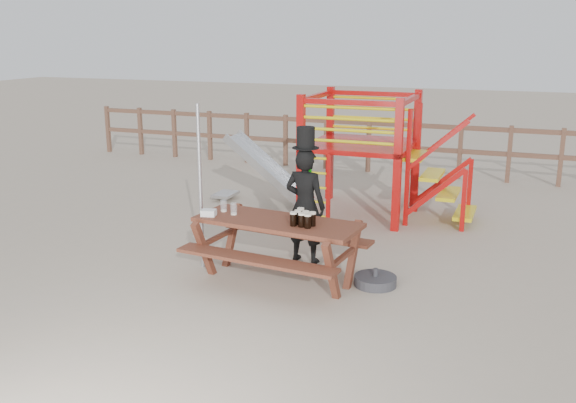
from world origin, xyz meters
name	(u,v)px	position (x,y,z in m)	size (l,w,h in m)	color
ground	(269,284)	(0.00, 0.00, 0.00)	(60.00, 60.00, 0.00)	tan
back_fence	(391,141)	(0.00, 7.00, 0.74)	(15.09, 0.09, 1.20)	brown
playground_fort	(356,152)	(0.12, 3.58, 1.07)	(4.71, 1.84, 2.10)	#B30E0B
picnic_table	(278,243)	(0.05, 0.15, 0.51)	(2.20, 1.63, 0.80)	brown
man_with_hat	(305,203)	(0.13, 0.96, 0.83)	(0.61, 0.43, 1.86)	black
metal_pole	(200,188)	(-1.07, 0.26, 1.09)	(0.05, 0.05, 2.19)	#B2B2B7
parasol_base	(375,281)	(1.25, 0.44, 0.06)	(0.53, 0.53, 0.22)	#343439
paper_bag	(209,213)	(-0.84, 0.02, 0.84)	(0.18, 0.14, 0.08)	white
stout_pints	(303,218)	(0.42, 0.06, 0.89)	(0.30, 0.31, 0.17)	black
empty_glasses	(229,208)	(-0.66, 0.23, 0.87)	(0.27, 0.17, 0.15)	silver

